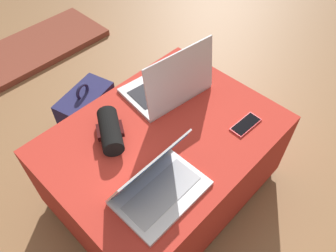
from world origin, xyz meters
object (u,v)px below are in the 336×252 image
Objects in this scene: laptop_far at (170,85)px; cell_phone at (246,125)px; laptop_near at (157,184)px; backpack at (89,121)px; wrist_brace at (110,131)px.

cell_phone is (0.09, -0.37, -0.05)m from laptop_far.
laptop_near is at bearing -92.99° from cell_phone.
laptop_near is 0.72× the size of backpack.
laptop_near is 2.22× the size of cell_phone.
wrist_brace is (-0.10, -0.37, 0.31)m from backpack.
laptop_far is at bearing 110.93° from backpack.
backpack is (-0.34, 0.73, -0.27)m from cell_phone.
laptop_far reaches higher than laptop_near.
laptop_near is 0.32m from wrist_brace.
laptop_far reaches higher than cell_phone.
wrist_brace is at bearing 59.86° from backpack.
cell_phone is at bearing -39.41° from wrist_brace.
wrist_brace is at bearing 8.02° from laptop_far.
wrist_brace is at bearing 81.46° from laptop_near.
cell_phone is at bearing -6.10° from laptop_near.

